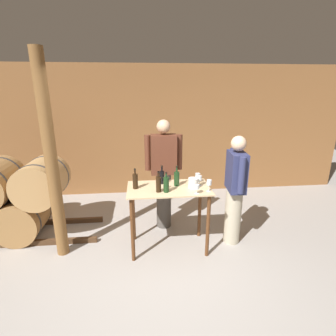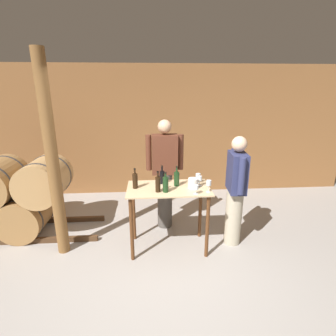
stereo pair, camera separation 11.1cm
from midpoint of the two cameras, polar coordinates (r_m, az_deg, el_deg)
name	(u,v)px [view 1 (the left image)]	position (r m, az deg, el deg)	size (l,w,h in m)	color
ground_plane	(166,287)	(3.38, -1.46, -24.48)	(14.00, 14.00, 0.00)	#9E9993
back_wall	(152,132)	(5.59, -4.00, 7.92)	(8.40, 0.05, 2.70)	brown
barrel_rack	(9,201)	(4.71, -31.87, -6.07)	(2.96, 0.79, 1.23)	#4C331E
tasting_table	(169,200)	(3.66, -0.71, -7.09)	(1.13, 0.63, 0.94)	#D1B284
wooden_post	(51,161)	(3.66, -24.88, 1.36)	(0.16, 0.16, 2.70)	brown
wine_bottle_far_left	(135,181)	(3.55, -8.03, -2.78)	(0.07, 0.07, 0.28)	black
wine_bottle_left	(159,184)	(3.41, -3.02, -3.49)	(0.07, 0.07, 0.28)	black
wine_bottle_center	(162,177)	(3.70, -2.19, -1.93)	(0.07, 0.07, 0.27)	black
wine_bottle_right	(166,184)	(3.41, -1.33, -3.54)	(0.07, 0.07, 0.27)	#193819
wine_bottle_far_right	(177,178)	(3.62, 1.02, -2.27)	(0.08, 0.08, 0.29)	#193819
wine_glass_near_left	(197,187)	(3.37, 5.36, -4.21)	(0.06, 0.06, 0.12)	silver
wine_glass_near_center	(198,176)	(3.77, 5.64, -1.70)	(0.07, 0.07, 0.14)	silver
wine_glass_near_right	(200,178)	(3.66, 6.06, -2.29)	(0.06, 0.06, 0.14)	silver
wine_glass_far_side	(209,183)	(3.45, 8.02, -3.23)	(0.06, 0.06, 0.16)	silver
ice_bucket	(193,183)	(3.58, 4.63, -3.26)	(0.14, 0.14, 0.13)	white
person_host	(235,189)	(3.87, 13.58, -4.41)	(0.25, 0.59, 1.62)	#B7AD93
person_visitor_with_scarf	(164,172)	(4.18, -1.71, -0.95)	(0.59, 0.24, 1.78)	#4C4742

